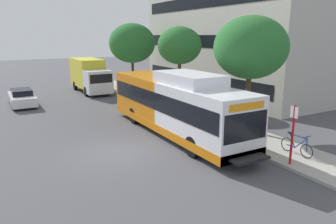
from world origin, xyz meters
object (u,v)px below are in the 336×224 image
at_px(bus_stop_sign_pole, 293,130).
at_px(box_truck_background, 90,75).
at_px(street_tree_near_stop, 251,48).
at_px(parked_car_far_lane, 22,97).
at_px(transit_bus, 175,105).
at_px(bicycle_parked, 297,146).
at_px(street_tree_far_block, 132,43).
at_px(street_tree_mid_block, 180,46).

bearing_deg(bus_stop_sign_pole, box_truck_background, 95.10).
xyz_separation_m(street_tree_near_stop, parked_car_far_lane, (-10.49, 14.58, -4.22)).
bearing_deg(transit_bus, box_truck_background, 90.70).
bearing_deg(bus_stop_sign_pole, bicycle_parked, 28.33).
bearing_deg(box_truck_background, bus_stop_sign_pole, -84.90).
relative_size(transit_bus, bicycle_parked, 6.96).
bearing_deg(bicycle_parked, box_truck_background, 98.23).
distance_m(bicycle_parked, street_tree_near_stop, 5.94).
bearing_deg(street_tree_far_block, bus_stop_sign_pole, -95.77).
xyz_separation_m(street_tree_mid_block, parked_car_far_lane, (-11.01, 6.31, -4.10)).
xyz_separation_m(street_tree_near_stop, box_truck_background, (-3.86, 18.18, -3.14)).
height_order(street_tree_mid_block, box_truck_background, street_tree_mid_block).
bearing_deg(street_tree_near_stop, bus_stop_sign_pole, -111.34).
bearing_deg(street_tree_far_block, street_tree_near_stop, -91.29).
bearing_deg(box_truck_background, street_tree_far_block, -13.01).
xyz_separation_m(bus_stop_sign_pole, street_tree_mid_block, (2.34, 12.93, 3.11)).
height_order(street_tree_far_block, box_truck_background, street_tree_far_block).
xyz_separation_m(bicycle_parked, parked_car_far_lane, (-9.85, 18.60, 0.10)).
height_order(street_tree_mid_block, street_tree_far_block, street_tree_far_block).
relative_size(transit_bus, street_tree_near_stop, 1.89).
distance_m(street_tree_far_block, parked_car_far_lane, 11.92).
distance_m(bus_stop_sign_pole, bicycle_parked, 1.72).
bearing_deg(box_truck_background, bicycle_parked, -81.77).
bearing_deg(transit_bus, street_tree_mid_block, 56.65).
bearing_deg(street_tree_mid_block, bus_stop_sign_pole, -100.26).
height_order(bus_stop_sign_pole, parked_car_far_lane, bus_stop_sign_pole).
bearing_deg(street_tree_mid_block, bicycle_parked, -95.41).
bearing_deg(bus_stop_sign_pole, street_tree_far_block, 84.23).
height_order(bus_stop_sign_pole, street_tree_far_block, street_tree_far_block).
height_order(street_tree_near_stop, street_tree_mid_block, street_tree_near_stop).
distance_m(transit_bus, street_tree_far_block, 16.10).
bearing_deg(box_truck_background, parked_car_far_lane, -151.51).
relative_size(transit_bus, street_tree_mid_block, 2.01).
distance_m(parked_car_far_lane, box_truck_background, 7.62).
height_order(parked_car_far_lane, box_truck_background, box_truck_background).
distance_m(transit_bus, bicycle_parked, 6.76).
relative_size(street_tree_near_stop, street_tree_mid_block, 1.06).
bearing_deg(transit_bus, parked_car_far_lane, 118.36).
bearing_deg(street_tree_near_stop, street_tree_far_block, 88.71).
xyz_separation_m(street_tree_near_stop, street_tree_far_block, (0.39, 17.19, -0.11)).
relative_size(street_tree_near_stop, street_tree_far_block, 0.98).
distance_m(bicycle_parked, street_tree_mid_block, 13.04).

